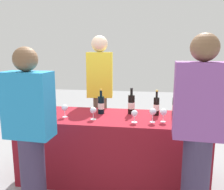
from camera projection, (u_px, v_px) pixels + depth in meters
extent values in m
plane|color=gray|center=(112.00, 177.00, 2.89)|extent=(12.00, 12.00, 0.00)
cube|color=maroon|center=(112.00, 147.00, 2.82)|extent=(2.09, 0.75, 0.76)
cylinder|color=black|center=(101.00, 105.00, 2.85)|extent=(0.08, 0.08, 0.21)
cylinder|color=black|center=(101.00, 93.00, 2.82)|extent=(0.03, 0.03, 0.07)
cylinder|color=gold|center=(101.00, 90.00, 2.82)|extent=(0.03, 0.03, 0.02)
cylinder|color=silver|center=(101.00, 106.00, 2.85)|extent=(0.08, 0.08, 0.07)
cylinder|color=black|center=(131.00, 105.00, 2.84)|extent=(0.08, 0.08, 0.22)
cylinder|color=black|center=(132.00, 92.00, 2.82)|extent=(0.03, 0.03, 0.07)
cylinder|color=black|center=(132.00, 89.00, 2.81)|extent=(0.03, 0.03, 0.02)
cylinder|color=silver|center=(131.00, 105.00, 2.85)|extent=(0.08, 0.08, 0.08)
cylinder|color=black|center=(156.00, 106.00, 2.78)|extent=(0.07, 0.07, 0.21)
cylinder|color=black|center=(157.00, 95.00, 2.76)|extent=(0.03, 0.03, 0.07)
cylinder|color=gold|center=(157.00, 91.00, 2.75)|extent=(0.03, 0.03, 0.02)
cylinder|color=silver|center=(156.00, 107.00, 2.79)|extent=(0.07, 0.07, 0.07)
cylinder|color=black|center=(175.00, 107.00, 2.76)|extent=(0.07, 0.07, 0.21)
cylinder|color=black|center=(176.00, 94.00, 2.73)|extent=(0.03, 0.03, 0.09)
cylinder|color=black|center=(176.00, 90.00, 2.72)|extent=(0.03, 0.03, 0.02)
cylinder|color=silver|center=(175.00, 108.00, 2.76)|extent=(0.07, 0.07, 0.07)
cylinder|color=silver|center=(65.00, 117.00, 2.72)|extent=(0.06, 0.06, 0.00)
cylinder|color=silver|center=(65.00, 114.00, 2.71)|extent=(0.01, 0.01, 0.07)
sphere|color=silver|center=(65.00, 108.00, 2.70)|extent=(0.07, 0.07, 0.07)
cylinder|color=silver|center=(93.00, 119.00, 2.63)|extent=(0.06, 0.06, 0.00)
cylinder|color=silver|center=(93.00, 116.00, 2.62)|extent=(0.01, 0.01, 0.07)
sphere|color=silver|center=(93.00, 110.00, 2.61)|extent=(0.07, 0.07, 0.07)
cylinder|color=silver|center=(134.00, 122.00, 2.52)|extent=(0.06, 0.06, 0.00)
cylinder|color=silver|center=(134.00, 119.00, 2.51)|extent=(0.01, 0.01, 0.06)
sphere|color=silver|center=(134.00, 113.00, 2.50)|extent=(0.07, 0.07, 0.07)
cylinder|color=silver|center=(152.00, 122.00, 2.53)|extent=(0.06, 0.06, 0.00)
cylinder|color=silver|center=(153.00, 118.00, 2.52)|extent=(0.01, 0.01, 0.08)
sphere|color=silver|center=(153.00, 112.00, 2.51)|extent=(0.07, 0.07, 0.07)
sphere|color=#590C19|center=(153.00, 113.00, 2.51)|extent=(0.04, 0.04, 0.04)
cylinder|color=silver|center=(163.00, 122.00, 2.54)|extent=(0.06, 0.06, 0.00)
cylinder|color=silver|center=(163.00, 118.00, 2.53)|extent=(0.01, 0.01, 0.07)
sphere|color=silver|center=(163.00, 112.00, 2.52)|extent=(0.07, 0.07, 0.07)
sphere|color=#590C19|center=(163.00, 113.00, 2.52)|extent=(0.04, 0.04, 0.04)
cylinder|color=brown|center=(100.00, 125.00, 3.53)|extent=(0.20, 0.20, 0.84)
cube|color=yellow|center=(100.00, 75.00, 3.39)|extent=(0.38, 0.23, 0.63)
sphere|color=beige|center=(100.00, 44.00, 3.30)|extent=(0.23, 0.23, 0.23)
cylinder|color=#3F3351|center=(33.00, 176.00, 2.17)|extent=(0.22, 0.22, 0.76)
cube|color=#268CCC|center=(28.00, 105.00, 2.05)|extent=(0.42, 0.25, 0.57)
sphere|color=brown|center=(25.00, 59.00, 1.97)|extent=(0.21, 0.21, 0.21)
cylinder|color=#3F3351|center=(195.00, 182.00, 2.03)|extent=(0.23, 0.23, 0.81)
cube|color=#8C4C99|center=(201.00, 100.00, 1.90)|extent=(0.43, 0.26, 0.61)
sphere|color=brown|center=(205.00, 47.00, 1.82)|extent=(0.22, 0.22, 0.22)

